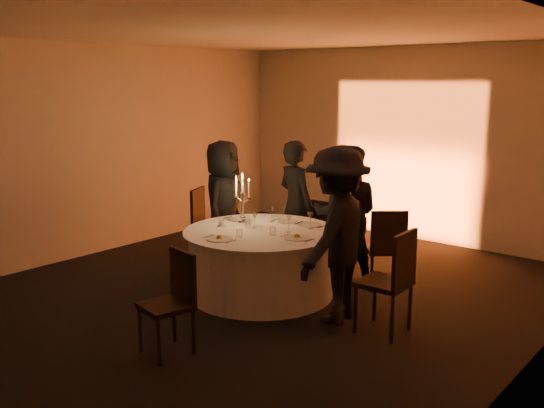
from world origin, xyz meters
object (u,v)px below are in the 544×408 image
Objects in this scene: chair_right at (392,276)px; chair_front at (173,296)px; banquet_table at (261,262)px; chair_back_right at (386,244)px; guest_back_right at (346,215)px; guest_right at (337,235)px; chair_left at (206,219)px; coffee_cup at (221,224)px; chair_back_left at (328,229)px; candelabra at (243,206)px; guest_left at (223,205)px; guest_back_left at (296,205)px.

chair_front is (-1.36, -1.63, -0.07)m from chair_right.
chair_back_right is at bearing 45.70° from banquet_table.
guest_back_right reaches higher than chair_back_right.
chair_front is 1.79m from guest_right.
chair_left is 3.34m from chair_right.
coffee_cup is (-1.55, -1.21, 0.24)m from chair_back_right.
candelabra reaches higher than chair_back_left.
coffee_cup reaches higher than banquet_table.
guest_back_right is at bearing -31.63° from chair_back_right.
guest_right is at bearing -8.46° from candelabra.
chair_right is (1.74, -0.06, 0.21)m from banquet_table.
chair_right is at bearing 2.06° from coffee_cup.
guest_back_left reaches higher than guest_left.
chair_back_left is 2.00m from guest_right.
chair_right is at bearing 61.80° from chair_front.
chair_right reaches higher than chair_back_right.
chair_back_right reaches higher than chair_front.
chair_front is 2.69m from guest_back_right.
candelabra is at bearing -136.41° from chair_left.
coffee_cup is at bearing -3.18° from chair_back_right.
guest_right is at bearing -88.59° from chair_right.
chair_right is 0.58× the size of guest_right.
chair_right is 0.62× the size of guest_back_right.
banquet_table is 1.70× the size of chair_right.
chair_back_right is 1.98m from coffee_cup.
chair_front is 0.56× the size of guest_left.
guest_left reaches higher than chair_front.
banquet_table is 1.66m from chair_left.
chair_right is at bearing -1.88° from banquet_table.
coffee_cup is (-1.03, -1.12, -0.06)m from guest_back_right.
chair_back_left is 0.85m from guest_back_right.
chair_left reaches higher than coffee_cup.
candelabra is at bearing 101.23° from guest_back_left.
guest_back_left is at bearing 60.07° from chair_back_left.
chair_back_right is 0.58× the size of guest_back_right.
chair_right is at bearing -125.08° from chair_left.
guest_left is 15.52× the size of coffee_cup.
chair_back_left is 1.19m from chair_back_right.
candelabra reaches higher than chair_front.
chair_back_right is 0.58× the size of guest_back_left.
chair_front is at bearing -77.31° from banquet_table.
chair_right is 1.71× the size of candelabra.
banquet_table is 2.91× the size of candelabra.
coffee_cup is at bearing 97.64° from guest_back_left.
banquet_table is 2.01× the size of chair_back_left.
guest_back_left is at bearing 84.92° from candelabra.
banquet_table is 1.48m from chair_back_left.
guest_right is (2.20, -0.60, 0.06)m from guest_left.
chair_right reaches higher than chair_back_left.
chair_back_left is 0.52× the size of guest_back_left.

